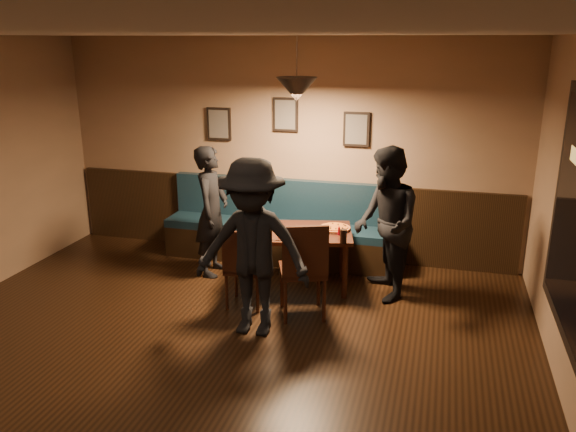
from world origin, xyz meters
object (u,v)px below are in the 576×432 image
(dining_table, at_px, (296,258))
(chair_near_right, at_px, (303,268))
(diner_left, at_px, (212,211))
(soda_glass, at_px, (343,236))
(diner_front, at_px, (253,248))
(tabasco_bottle, at_px, (339,230))
(diner_right, at_px, (386,224))
(chair_near_left, at_px, (246,266))
(booth_bench, at_px, (280,223))

(dining_table, relative_size, chair_near_right, 1.21)
(chair_near_right, relative_size, diner_left, 0.66)
(diner_left, height_order, soda_glass, diner_left)
(diner_front, bearing_deg, soda_glass, 51.34)
(diner_front, height_order, tabasco_bottle, diner_front)
(diner_front, bearing_deg, diner_right, 45.35)
(diner_right, relative_size, tabasco_bottle, 15.02)
(chair_near_right, xyz_separation_m, diner_left, (-1.32, 0.81, 0.27))
(soda_glass, relative_size, tabasco_bottle, 1.39)
(soda_glass, bearing_deg, diner_left, 166.79)
(chair_near_left, xyz_separation_m, chair_near_right, (0.64, -0.07, 0.07))
(tabasco_bottle, bearing_deg, soda_glass, -69.83)
(dining_table, height_order, chair_near_right, chair_near_right)
(chair_near_left, relative_size, diner_right, 0.53)
(diner_right, distance_m, diner_front, 1.62)
(dining_table, relative_size, chair_near_left, 1.41)
(booth_bench, distance_m, soda_glass, 1.45)
(diner_left, xyz_separation_m, diner_right, (2.08, -0.13, 0.05))
(chair_near_right, bearing_deg, diner_right, 21.23)
(chair_near_left, height_order, diner_front, diner_front)
(diner_right, bearing_deg, booth_bench, -139.36)
(soda_glass, xyz_separation_m, tabasco_bottle, (-0.09, 0.26, -0.02))
(dining_table, relative_size, soda_glass, 8.05)
(dining_table, relative_size, tabasco_bottle, 11.19)
(chair_near_left, distance_m, chair_near_right, 0.65)
(diner_right, distance_m, soda_glass, 0.50)
(diner_left, bearing_deg, tabasco_bottle, -97.60)
(soda_glass, bearing_deg, diner_right, 31.71)
(diner_front, bearing_deg, diner_left, 125.73)
(booth_bench, distance_m, diner_front, 1.98)
(soda_glass, bearing_deg, chair_near_right, -128.84)
(diner_left, relative_size, tabasco_bottle, 14.05)
(diner_right, distance_m, tabasco_bottle, 0.52)
(diner_front, relative_size, tabasco_bottle, 15.46)
(booth_bench, bearing_deg, chair_near_left, -89.41)
(dining_table, xyz_separation_m, diner_right, (1.01, -0.02, 0.51))
(diner_left, bearing_deg, chair_near_left, -140.23)
(chair_near_left, bearing_deg, diner_right, 20.74)
(diner_right, relative_size, soda_glass, 10.81)
(booth_bench, bearing_deg, diner_front, -81.70)
(booth_bench, distance_m, diner_right, 1.64)
(booth_bench, bearing_deg, diner_left, -136.58)
(chair_near_right, relative_size, tabasco_bottle, 9.23)
(diner_right, height_order, tabasco_bottle, diner_right)
(diner_right, bearing_deg, diner_left, -114.58)
(chair_near_left, bearing_deg, diner_front, -67.10)
(chair_near_left, height_order, chair_near_right, chair_near_right)
(diner_front, bearing_deg, booth_bench, 97.81)
(chair_near_left, height_order, diner_left, diner_left)
(chair_near_right, height_order, soda_glass, chair_near_right)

